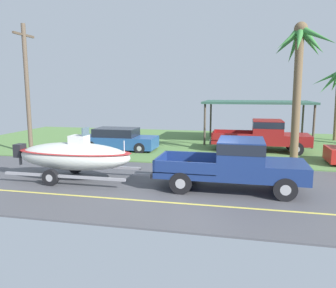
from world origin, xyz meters
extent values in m
cube|color=#4C4C51|center=(0.00, 0.00, -0.03)|extent=(36.00, 8.00, 0.06)
cube|color=#567F42|center=(0.00, 11.00, 0.00)|extent=(36.00, 14.00, 0.11)
cube|color=#DBCC4C|center=(0.00, -1.80, 0.00)|extent=(34.20, 0.12, 0.01)
cube|color=navy|center=(1.02, 0.19, 0.63)|extent=(5.43, 2.08, 0.22)
cube|color=navy|center=(2.98, 0.19, 0.93)|extent=(1.52, 2.08, 0.38)
cube|color=navy|center=(1.40, 0.19, 1.33)|extent=(1.63, 2.08, 1.17)
cube|color=black|center=(1.40, 0.19, 1.68)|extent=(1.65, 2.10, 0.38)
cube|color=#112047|center=(-0.55, 0.19, 0.76)|extent=(2.28, 2.08, 0.04)
cube|color=navy|center=(-0.55, 1.19, 0.96)|extent=(2.28, 0.08, 0.45)
cube|color=navy|center=(-0.55, -0.82, 0.96)|extent=(2.28, 0.08, 0.45)
cube|color=navy|center=(-1.65, 0.19, 0.96)|extent=(0.08, 2.08, 0.45)
cube|color=#333338|center=(-1.75, 0.19, 0.57)|extent=(0.12, 1.87, 0.16)
sphere|color=#B2B2B7|center=(-1.87, 0.19, 0.62)|extent=(0.10, 0.10, 0.10)
cylinder|color=black|center=(2.90, 1.11, 0.40)|extent=(0.80, 0.28, 0.80)
cylinder|color=#9E9EA3|center=(2.90, 1.11, 0.40)|extent=(0.36, 0.29, 0.36)
cylinder|color=black|center=(2.90, -0.74, 0.40)|extent=(0.80, 0.28, 0.80)
cylinder|color=#9E9EA3|center=(2.90, -0.74, 0.40)|extent=(0.36, 0.29, 0.36)
cylinder|color=black|center=(-0.66, 1.11, 0.40)|extent=(0.80, 0.28, 0.80)
cylinder|color=#9E9EA3|center=(-0.66, 1.11, 0.40)|extent=(0.36, 0.29, 0.36)
cylinder|color=black|center=(-0.66, -0.74, 0.40)|extent=(0.80, 0.28, 0.80)
cylinder|color=#9E9EA3|center=(-0.66, -0.74, 0.40)|extent=(0.36, 0.29, 0.36)
cube|color=gray|center=(-2.32, 0.19, 0.38)|extent=(0.90, 0.10, 0.08)
cube|color=gray|center=(-5.32, 1.13, 0.38)|extent=(5.10, 0.12, 0.10)
cube|color=gray|center=(-5.32, -0.76, 0.38)|extent=(5.10, 0.12, 0.10)
cylinder|color=black|center=(-5.83, 1.19, 0.32)|extent=(0.64, 0.22, 0.64)
cylinder|color=#9E9EA3|center=(-5.83, 1.19, 0.32)|extent=(0.29, 0.23, 0.29)
cylinder|color=black|center=(-5.83, -0.82, 0.32)|extent=(0.64, 0.22, 0.64)
cylinder|color=#9E9EA3|center=(-5.83, -0.82, 0.32)|extent=(0.29, 0.23, 0.29)
ellipsoid|color=silver|center=(-5.32, 0.19, 0.99)|extent=(4.86, 1.75, 1.13)
ellipsoid|color=#B22626|center=(-5.32, 0.19, 1.19)|extent=(4.96, 1.79, 0.12)
cube|color=silver|center=(-5.08, 0.19, 1.55)|extent=(0.70, 0.60, 0.65)
cube|color=slate|center=(-4.78, 0.19, 2.02)|extent=(0.06, 0.56, 0.36)
cube|color=black|center=(-7.87, 0.19, 1.14)|extent=(0.36, 0.44, 0.56)
cylinder|color=#4C4C51|center=(-7.87, 0.19, 0.83)|extent=(0.12, 0.12, 0.62)
cylinder|color=silver|center=(-3.13, 0.19, 1.47)|extent=(0.04, 0.04, 0.50)
cube|color=maroon|center=(2.47, 8.49, 0.63)|extent=(5.66, 2.04, 0.22)
cube|color=maroon|center=(4.51, 8.49, 0.93)|extent=(1.59, 2.04, 0.38)
cube|color=maroon|center=(2.87, 8.49, 1.34)|extent=(1.70, 2.04, 1.20)
cube|color=black|center=(2.87, 8.49, 1.71)|extent=(1.72, 2.06, 0.38)
cube|color=#621111|center=(0.83, 8.49, 0.76)|extent=(2.38, 2.04, 0.04)
cube|color=maroon|center=(0.83, 9.47, 0.96)|extent=(2.38, 0.08, 0.45)
cube|color=maroon|center=(0.83, 7.51, 0.96)|extent=(2.38, 0.08, 0.45)
cube|color=maroon|center=(-0.32, 8.49, 0.96)|extent=(0.08, 2.04, 0.45)
cube|color=#333338|center=(-0.42, 8.49, 0.57)|extent=(0.12, 1.84, 0.16)
sphere|color=#B2B2B7|center=(-0.54, 8.49, 0.62)|extent=(0.10, 0.10, 0.10)
cylinder|color=black|center=(4.43, 9.40, 0.40)|extent=(0.80, 0.28, 0.80)
cylinder|color=#9E9EA3|center=(4.43, 9.40, 0.40)|extent=(0.36, 0.29, 0.36)
cylinder|color=black|center=(4.43, 7.58, 0.40)|extent=(0.80, 0.28, 0.80)
cylinder|color=#9E9EA3|center=(4.43, 7.58, 0.40)|extent=(0.36, 0.29, 0.36)
cylinder|color=black|center=(0.71, 9.40, 0.40)|extent=(0.80, 0.28, 0.80)
cylinder|color=#9E9EA3|center=(0.71, 9.40, 0.40)|extent=(0.36, 0.29, 0.36)
cylinder|color=black|center=(0.71, 7.58, 0.40)|extent=(0.80, 0.28, 0.80)
cylinder|color=#9E9EA3|center=(0.71, 7.58, 0.40)|extent=(0.36, 0.29, 0.36)
cube|color=#234C89|center=(-5.96, 7.14, 0.53)|extent=(4.53, 1.90, 0.70)
cube|color=black|center=(-6.18, 7.14, 1.13)|extent=(2.53, 1.75, 0.50)
cylinder|color=black|center=(-4.42, 8.01, 0.33)|extent=(0.66, 0.22, 0.66)
cylinder|color=#9E9EA3|center=(-4.42, 8.01, 0.33)|extent=(0.30, 0.23, 0.30)
cylinder|color=black|center=(-4.42, 6.28, 0.33)|extent=(0.66, 0.22, 0.66)
cylinder|color=#9E9EA3|center=(-4.42, 6.28, 0.33)|extent=(0.30, 0.23, 0.30)
cylinder|color=black|center=(-7.49, 8.01, 0.33)|extent=(0.66, 0.22, 0.66)
cylinder|color=#9E9EA3|center=(-7.49, 8.01, 0.33)|extent=(0.30, 0.23, 0.30)
cylinder|color=black|center=(-7.49, 6.28, 0.33)|extent=(0.66, 0.22, 0.66)
cylinder|color=#9E9EA3|center=(-7.49, 6.28, 0.33)|extent=(0.30, 0.23, 0.30)
cylinder|color=#4C4238|center=(5.76, 14.21, 1.40)|extent=(0.14, 0.14, 2.80)
cylinder|color=#4C4238|center=(5.76, 10.08, 1.40)|extent=(0.14, 0.14, 2.80)
cylinder|color=#4C4238|center=(-1.05, 14.21, 1.40)|extent=(0.14, 0.14, 2.80)
cylinder|color=#4C4238|center=(-1.05, 10.08, 1.40)|extent=(0.14, 0.14, 2.80)
cube|color=#2D5647|center=(2.35, 12.14, 2.87)|extent=(7.31, 4.63, 0.14)
cone|color=#387A38|center=(8.00, 15.07, 4.29)|extent=(0.58, 1.62, 1.64)
cone|color=#387A38|center=(7.23, 14.68, 4.54)|extent=(1.88, 0.82, 1.12)
cone|color=#387A38|center=(7.40, 14.12, 4.22)|extent=(1.76, 1.08, 1.76)
cylinder|color=brown|center=(4.01, 5.59, 3.31)|extent=(0.40, 0.73, 6.64)
cone|color=#387A38|center=(4.55, 5.61, 6.05)|extent=(1.41, 0.47, 1.45)
cone|color=#387A38|center=(4.56, 6.12, 6.03)|extent=(1.59, 1.55, 1.53)
cone|color=#387A38|center=(3.84, 6.24, 5.88)|extent=(0.79, 1.68, 1.75)
cone|color=#387A38|center=(3.47, 5.81, 6.06)|extent=(1.53, 0.96, 1.45)
cone|color=#387A38|center=(3.47, 5.42, 6.15)|extent=(1.35, 0.67, 1.18)
cone|color=#387A38|center=(3.89, 5.12, 6.07)|extent=(0.73, 1.36, 1.40)
cone|color=#387A38|center=(4.65, 4.87, 6.17)|extent=(1.64, 1.77, 1.22)
sphere|color=brown|center=(4.01, 5.59, 6.63)|extent=(0.64, 0.64, 0.64)
cylinder|color=brown|center=(-10.46, 4.66, 3.64)|extent=(0.24, 0.24, 7.29)
cube|color=brown|center=(-10.46, 4.66, 6.69)|extent=(0.10, 1.80, 0.12)
camera|label=1|loc=(1.44, -12.27, 3.69)|focal=35.97mm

